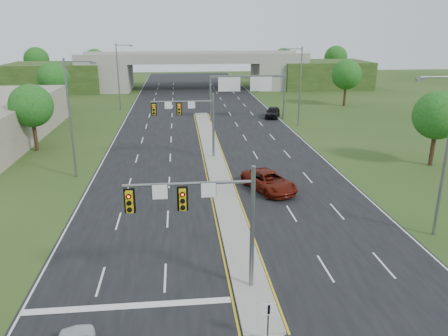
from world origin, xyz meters
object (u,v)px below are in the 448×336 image
at_px(signal_mast_far, 192,115).
at_px(overpass, 194,73).
at_px(signal_mast_near, 209,211).
at_px(sign_gantry, 247,85).
at_px(car_far_c, 273,112).
at_px(keep_right_sign, 268,316).
at_px(car_far_a, 269,181).

distance_m(signal_mast_far, overpass, 55.13).
bearing_deg(signal_mast_near, sign_gantry, 78.75).
distance_m(signal_mast_near, car_far_c, 48.08).
xyz_separation_m(keep_right_sign, car_far_c, (11.00, 50.51, -0.66)).
distance_m(signal_mast_far, car_far_a, 12.70).
bearing_deg(sign_gantry, overpass, 100.79).
bearing_deg(car_far_a, signal_mast_far, 99.92).
height_order(signal_mast_near, overpass, overpass).
distance_m(sign_gantry, car_far_c, 6.24).
height_order(signal_mast_near, car_far_c, signal_mast_near).
height_order(overpass, car_far_a, overpass).
relative_size(sign_gantry, car_far_a, 1.94).
xyz_separation_m(sign_gantry, car_far_c, (4.32, 1.06, -4.39)).
height_order(keep_right_sign, sign_gantry, sign_gantry).
height_order(signal_mast_near, car_far_a, signal_mast_near).
relative_size(keep_right_sign, overpass, 0.03).
bearing_deg(signal_mast_far, keep_right_sign, -85.61).
height_order(car_far_a, car_far_c, car_far_c).
relative_size(signal_mast_far, car_far_c, 1.43).
height_order(signal_mast_far, overpass, overpass).
relative_size(keep_right_sign, sign_gantry, 0.19).
bearing_deg(overpass, car_far_a, -86.53).
relative_size(signal_mast_near, keep_right_sign, 3.18).
height_order(signal_mast_near, keep_right_sign, signal_mast_near).
bearing_deg(signal_mast_far, car_far_a, -58.96).
bearing_deg(sign_gantry, keep_right_sign, -97.70).
xyz_separation_m(overpass, car_far_a, (3.97, -65.44, -2.71)).
bearing_deg(car_far_a, car_far_c, 56.27).
relative_size(sign_gantry, overpass, 0.14).
height_order(sign_gantry, car_far_a, sign_gantry).
bearing_deg(signal_mast_near, car_far_a, 66.92).
height_order(signal_mast_far, keep_right_sign, signal_mast_far).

